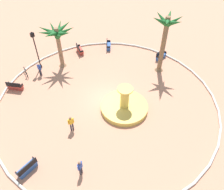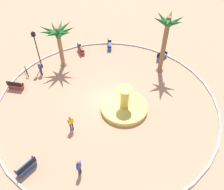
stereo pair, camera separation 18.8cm
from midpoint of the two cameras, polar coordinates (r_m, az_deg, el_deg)
ground_plane at (r=21.94m, az=-1.53°, el=-1.25°), size 80.00×80.00×0.00m
plaza_curb at (r=21.87m, az=-1.53°, el=-1.06°), size 21.28×21.28×0.20m
fountain at (r=20.88m, az=2.89°, el=-2.87°), size 4.41×4.41×2.56m
palm_tree_near_fountain at (r=24.90m, az=-13.97°, el=14.47°), size 3.99×3.96×4.98m
palm_tree_by_curb at (r=23.67m, az=13.29°, el=15.21°), size 3.41×3.16×6.58m
bench_east at (r=18.27m, az=-21.10°, el=-17.11°), size 1.68×0.97×1.00m
bench_west at (r=28.65m, az=-8.42°, el=11.25°), size 1.52×1.44×1.00m
bench_north at (r=29.26m, az=-1.12°, el=12.47°), size 1.68×1.00×1.00m
bench_southeast at (r=24.94m, az=-23.69°, el=1.96°), size 0.77×1.66×1.00m
bench_southwest at (r=27.87m, az=12.18°, el=9.69°), size 1.67×1.07×1.00m
lamppost at (r=25.89m, az=-19.12°, el=11.39°), size 0.32×0.32×4.51m
bicycle_red_frame at (r=26.47m, az=-21.36°, el=5.50°), size 1.17×1.34×0.94m
person_cyclist_helmet at (r=25.56m, az=-18.26°, el=6.41°), size 0.26×0.52×1.61m
person_cyclist_photo at (r=16.74m, az=-8.49°, el=-17.77°), size 0.53×0.25×1.62m
person_pedestrian_stroll at (r=19.09m, az=-10.67°, el=-7.04°), size 0.42×0.38×1.67m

